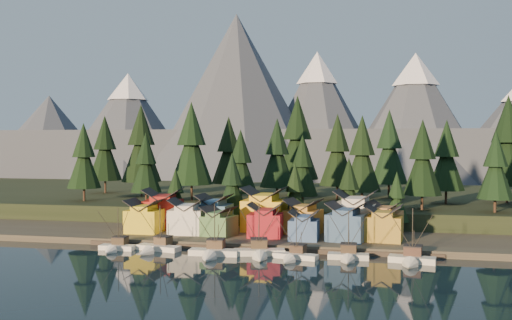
% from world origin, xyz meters
% --- Properties ---
extents(ground, '(500.00, 500.00, 0.00)m').
position_xyz_m(ground, '(0.00, 0.00, 0.00)').
color(ground, black).
rests_on(ground, ground).
extents(shore_strip, '(400.00, 50.00, 1.50)m').
position_xyz_m(shore_strip, '(0.00, 40.00, 0.75)').
color(shore_strip, '#3D362C').
rests_on(shore_strip, ground).
extents(hillside, '(420.00, 100.00, 6.00)m').
position_xyz_m(hillside, '(0.00, 90.00, 3.00)').
color(hillside, black).
rests_on(hillside, ground).
extents(dock, '(80.00, 4.00, 1.00)m').
position_xyz_m(dock, '(0.00, 16.50, 0.50)').
color(dock, '#3F372D').
rests_on(dock, ground).
extents(mountain_ridge, '(560.00, 190.00, 90.00)m').
position_xyz_m(mountain_ridge, '(-4.20, 213.59, 26.06)').
color(mountain_ridge, '#4F5765').
rests_on(mountain_ridge, ground).
extents(boat_0, '(8.18, 8.91, 10.57)m').
position_xyz_m(boat_0, '(-31.15, 9.32, 2.12)').
color(boat_0, white).
rests_on(boat_0, ground).
extents(boat_1, '(10.83, 11.41, 11.29)m').
position_xyz_m(boat_1, '(-22.02, 10.31, 2.07)').
color(boat_1, white).
rests_on(boat_1, ground).
extents(boat_2, '(11.02, 11.93, 12.31)m').
position_xyz_m(boat_2, '(-8.09, 7.64, 2.30)').
color(boat_2, silver).
rests_on(boat_2, ground).
extents(boat_3, '(11.72, 12.33, 12.31)m').
position_xyz_m(boat_3, '(1.61, 9.75, 2.26)').
color(boat_3, beige).
rests_on(boat_3, ground).
extents(boat_4, '(9.92, 10.46, 10.35)m').
position_xyz_m(boat_4, '(9.22, 7.89, 1.89)').
color(boat_4, silver).
rests_on(boat_4, ground).
extents(boat_5, '(8.66, 9.44, 11.27)m').
position_xyz_m(boat_5, '(20.29, 9.87, 2.26)').
color(boat_5, beige).
rests_on(boat_5, ground).
extents(boat_6, '(9.81, 10.44, 12.18)m').
position_xyz_m(boat_6, '(32.85, 8.88, 2.44)').
color(boat_6, beige).
rests_on(boat_6, ground).
extents(house_front_0, '(8.31, 7.86, 8.28)m').
position_xyz_m(house_front_0, '(-31.09, 25.57, 5.85)').
color(house_front_0, yellow).
rests_on(house_front_0, shore_strip).
extents(house_front_1, '(9.05, 8.75, 8.67)m').
position_xyz_m(house_front_1, '(-19.99, 26.03, 6.05)').
color(house_front_1, silver).
rests_on(house_front_1, shore_strip).
extents(house_front_2, '(8.68, 8.73, 7.10)m').
position_xyz_m(house_front_2, '(-11.45, 24.84, 5.23)').
color(house_front_2, '#446F3C').
rests_on(house_front_2, shore_strip).
extents(house_front_3, '(8.26, 7.90, 8.06)m').
position_xyz_m(house_front_3, '(-0.07, 25.31, 5.73)').
color(house_front_3, maroon).
rests_on(house_front_3, shore_strip).
extents(house_front_4, '(6.65, 7.18, 6.80)m').
position_xyz_m(house_front_4, '(9.52, 23.08, 5.07)').
color(house_front_4, '#3C5B8E').
rests_on(house_front_4, shore_strip).
extents(house_front_5, '(9.88, 9.30, 8.84)m').
position_xyz_m(house_front_5, '(19.22, 23.83, 6.14)').
color(house_front_5, '#314F75').
rests_on(house_front_5, shore_strip).
extents(house_front_6, '(9.23, 8.83, 8.35)m').
position_xyz_m(house_front_6, '(27.59, 25.61, 5.89)').
color(house_front_6, olive).
rests_on(house_front_6, shore_strip).
extents(house_back_0, '(10.76, 10.43, 10.38)m').
position_xyz_m(house_back_0, '(-28.99, 33.01, 6.95)').
color(house_back_0, maroon).
rests_on(house_back_0, shore_strip).
extents(house_back_1, '(8.54, 8.64, 9.17)m').
position_xyz_m(house_back_1, '(-14.90, 32.64, 6.31)').
color(house_back_1, '#3B658C').
rests_on(house_back_1, shore_strip).
extents(house_back_2, '(11.02, 10.20, 11.19)m').
position_xyz_m(house_back_2, '(-2.06, 34.36, 7.38)').
color(house_back_2, yellow).
rests_on(house_back_2, shore_strip).
extents(house_back_3, '(9.86, 9.18, 8.51)m').
position_xyz_m(house_back_3, '(8.20, 32.04, 5.97)').
color(house_back_3, '#B37F2E').
rests_on(house_back_3, shore_strip).
extents(house_back_4, '(10.97, 10.62, 10.81)m').
position_xyz_m(house_back_4, '(20.98, 33.90, 7.17)').
color(house_back_4, beige).
rests_on(house_back_4, shore_strip).
extents(house_back_5, '(9.14, 9.20, 8.43)m').
position_xyz_m(house_back_5, '(28.02, 31.91, 5.92)').
color(house_back_5, '#B0753E').
rests_on(house_back_5, shore_strip).
extents(tree_hill_0, '(10.33, 10.33, 24.07)m').
position_xyz_m(tree_hill_0, '(-62.00, 52.00, 19.16)').
color(tree_hill_0, '#332319').
rests_on(tree_hill_0, hillside).
extents(tree_hill_1, '(13.09, 13.09, 30.49)m').
position_xyz_m(tree_hill_1, '(-50.00, 68.00, 22.67)').
color(tree_hill_1, '#332319').
rests_on(tree_hill_1, hillside).
extents(tree_hill_2, '(9.01, 9.01, 20.99)m').
position_xyz_m(tree_hill_2, '(-40.00, 48.00, 17.47)').
color(tree_hill_2, '#332319').
rests_on(tree_hill_2, hillside).
extents(tree_hill_3, '(13.12, 13.12, 30.56)m').
position_xyz_m(tree_hill_3, '(-30.00, 60.00, 22.71)').
color(tree_hill_3, '#332319').
rests_on(tree_hill_3, hillside).
extents(tree_hill_4, '(11.40, 11.40, 26.56)m').
position_xyz_m(tree_hill_4, '(-22.00, 75.00, 20.52)').
color(tree_hill_4, '#332319').
rests_on(tree_hill_4, hillside).
extents(tree_hill_5, '(9.37, 9.37, 21.82)m').
position_xyz_m(tree_hill_5, '(-12.00, 50.00, 17.93)').
color(tree_hill_5, '#332319').
rests_on(tree_hill_5, hillside).
extents(tree_hill_6, '(10.93, 10.93, 25.47)m').
position_xyz_m(tree_hill_6, '(-4.00, 65.00, 19.92)').
color(tree_hill_6, '#332319').
rests_on(tree_hill_6, hillside).
extents(tree_hill_7, '(8.71, 8.71, 20.29)m').
position_xyz_m(tree_hill_7, '(6.00, 48.00, 17.09)').
color(tree_hill_7, '#332319').
rests_on(tree_hill_7, hillside).
extents(tree_hill_8, '(11.59, 11.59, 26.99)m').
position_xyz_m(tree_hill_8, '(14.00, 72.00, 20.76)').
color(tree_hill_8, '#332319').
rests_on(tree_hill_8, hillside).
extents(tree_hill_9, '(11.09, 11.09, 25.83)m').
position_xyz_m(tree_hill_9, '(22.00, 55.00, 20.12)').
color(tree_hill_9, '#332319').
rests_on(tree_hill_9, hillside).
extents(tree_hill_10, '(12.28, 12.28, 28.60)m').
position_xyz_m(tree_hill_10, '(30.00, 80.00, 21.64)').
color(tree_hill_10, '#332319').
rests_on(tree_hill_10, hillside).
extents(tree_hill_11, '(10.44, 10.44, 24.33)m').
position_xyz_m(tree_hill_11, '(38.00, 50.00, 19.30)').
color(tree_hill_11, '#332319').
rests_on(tree_hill_11, hillside).
extents(tree_hill_12, '(10.61, 10.61, 24.73)m').
position_xyz_m(tree_hill_12, '(46.00, 66.00, 19.52)').
color(tree_hill_12, '#332319').
rests_on(tree_hill_12, hillside).
extents(tree_hill_13, '(9.10, 9.10, 21.21)m').
position_xyz_m(tree_hill_13, '(56.00, 48.00, 17.59)').
color(tree_hill_13, '#332319').
rests_on(tree_hill_13, hillside).
extents(tree_hill_14, '(13.79, 13.79, 32.12)m').
position_xyz_m(tree_hill_14, '(64.00, 72.00, 23.56)').
color(tree_hill_14, '#332319').
rests_on(tree_hill_14, hillside).
extents(tree_hill_15, '(14.46, 14.46, 33.69)m').
position_xyz_m(tree_hill_15, '(0.00, 82.00, 24.42)').
color(tree_hill_15, '#332319').
rests_on(tree_hill_15, hillside).
extents(tree_hill_16, '(11.77, 11.77, 27.43)m').
position_xyz_m(tree_hill_16, '(-68.00, 78.00, 20.99)').
color(tree_hill_16, '#332319').
rests_on(tree_hill_16, hillside).
extents(tree_shore_0, '(6.64, 6.64, 15.46)m').
position_xyz_m(tree_shore_0, '(-28.00, 40.00, 9.94)').
color(tree_shore_0, '#332319').
rests_on(tree_shore_0, shore_strip).
extents(tree_shore_1, '(8.54, 8.54, 19.90)m').
position_xyz_m(tree_shore_1, '(-12.00, 40.00, 12.37)').
color(tree_shore_1, '#332319').
rests_on(tree_shore_1, shore_strip).
extents(tree_shore_2, '(7.42, 7.42, 17.29)m').
position_xyz_m(tree_shore_2, '(5.00, 40.00, 10.94)').
color(tree_shore_2, '#332319').
rests_on(tree_shore_2, shore_strip).
extents(tree_shore_3, '(8.06, 8.06, 18.78)m').
position_xyz_m(tree_shore_3, '(19.00, 40.00, 11.76)').
color(tree_shore_3, '#332319').
rests_on(tree_shore_3, shore_strip).
extents(tree_shore_4, '(6.56, 6.56, 15.27)m').
position_xyz_m(tree_shore_4, '(31.00, 40.00, 9.84)').
color(tree_shore_4, '#332319').
rests_on(tree_shore_4, shore_strip).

